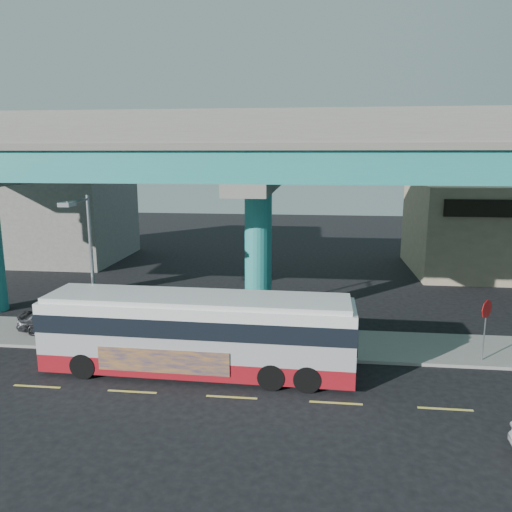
# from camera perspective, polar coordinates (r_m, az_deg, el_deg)

# --- Properties ---
(ground) EXTENTS (120.00, 120.00, 0.00)m
(ground) POSITION_cam_1_polar(r_m,az_deg,el_deg) (20.37, -2.65, -15.44)
(ground) COLOR black
(ground) RESTS_ON ground
(sidewalk) EXTENTS (70.00, 4.00, 0.15)m
(sidewalk) POSITION_cam_1_polar(r_m,az_deg,el_deg) (25.32, -0.64, -9.68)
(sidewalk) COLOR gray
(sidewalk) RESTS_ON ground
(lane_markings) EXTENTS (58.00, 0.12, 0.01)m
(lane_markings) POSITION_cam_1_polar(r_m,az_deg,el_deg) (20.10, -2.79, -15.81)
(lane_markings) COLOR #D8C64C
(lane_markings) RESTS_ON ground
(viaduct) EXTENTS (52.00, 12.40, 11.70)m
(viaduct) POSITION_cam_1_polar(r_m,az_deg,el_deg) (27.18, 0.29, 11.33)
(viaduct) COLOR teal
(viaduct) RESTS_ON ground
(building_beige) EXTENTS (14.00, 10.23, 7.00)m
(building_beige) POSITION_cam_1_polar(r_m,az_deg,el_deg) (43.94, 26.53, 2.82)
(building_beige) COLOR tan
(building_beige) RESTS_ON ground
(building_concrete) EXTENTS (12.00, 10.00, 9.00)m
(building_concrete) POSITION_cam_1_polar(r_m,az_deg,el_deg) (48.03, -22.14, 5.02)
(building_concrete) COLOR gray
(building_concrete) RESTS_ON ground
(transit_bus) EXTENTS (13.35, 3.13, 3.41)m
(transit_bus) POSITION_cam_1_polar(r_m,az_deg,el_deg) (21.62, -6.65, -8.47)
(transit_bus) COLOR maroon
(transit_bus) RESTS_ON ground
(parked_car) EXTENTS (2.62, 4.40, 1.36)m
(parked_car) POSITION_cam_1_polar(r_m,az_deg,el_deg) (28.18, -21.59, -6.66)
(parked_car) COLOR #2E2E33
(parked_car) RESTS_ON sidewalk
(street_lamp) EXTENTS (0.50, 2.40, 7.27)m
(street_lamp) POSITION_cam_1_polar(r_m,az_deg,el_deg) (24.12, -18.89, 0.56)
(street_lamp) COLOR gray
(street_lamp) RESTS_ON sidewalk
(stop_sign) EXTENTS (0.62, 0.62, 2.83)m
(stop_sign) POSITION_cam_1_polar(r_m,az_deg,el_deg) (24.43, 24.81, -6.28)
(stop_sign) COLOR gray
(stop_sign) RESTS_ON sidewalk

